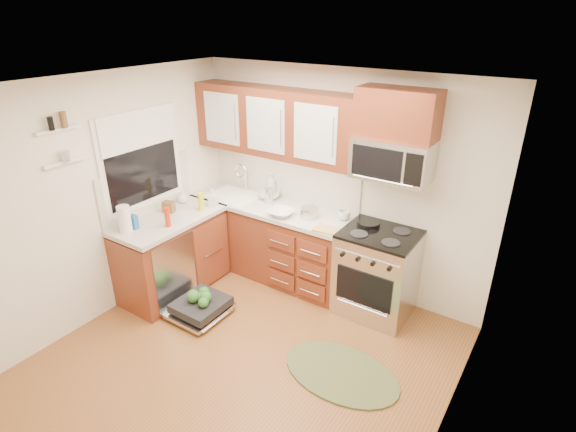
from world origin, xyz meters
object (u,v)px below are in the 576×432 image
Objects in this scene: microwave at (392,159)px; paper_towel_roll at (125,219)px; range at (377,273)px; bowl_a at (281,213)px; upper_cabinets at (275,122)px; rug at (341,373)px; cup at (344,215)px; skillet at (368,224)px; sink at (234,205)px; bowl_b at (269,195)px; dishwasher at (199,307)px; cutting_board at (327,230)px; stock_pot at (309,212)px.

paper_towel_roll is at bearing -146.00° from microwave.
range is at bearing -90.00° from microwave.
microwave is at bearing 14.76° from bowl_a.
upper_cabinets is 2.70× the size of microwave.
upper_cabinets is at bearing 174.11° from range.
microwave reaches higher than rug.
upper_cabinets is 7.23× the size of bowl_a.
rug is 1.81m from bowl_a.
upper_cabinets reaches higher than cup.
skillet is 2.52m from paper_towel_roll.
bowl_a is (1.11, 1.21, -0.11)m from paper_towel_roll.
sink is 2.26× the size of bowl_b.
sink is 1.43m from paper_towel_roll.
sink is 2.19× the size of bowl_a.
skillet is 1.35m from bowl_b.
range reaches higher than dishwasher.
microwave is 1.37m from bowl_a.
upper_cabinets is at bearing 61.72° from paper_towel_roll.
paper_towel_roll is 1.65m from bowl_a.
paper_towel_roll is (-0.82, -1.53, -0.81)m from upper_cabinets.
range is 1.53× the size of sink.
sink is 0.57× the size of rug.
range is at bearing 98.19° from rug.
microwave reaches higher than bowl_a.
range is 1.61m from bowl_b.
skillet is 0.44m from cutting_board.
cutting_board is 0.61m from bowl_a.
microwave is 2.70× the size of cutting_board.
cup is at bearing 25.12° from bowl_a.
sink is at bearing 109.20° from dishwasher.
cutting_board is 1.02× the size of bowl_b.
rug is 1.41m from cutting_board.
skillet is 0.87× the size of bowl_b.
dishwasher reaches higher than rug.
dishwasher is 2.03m from skillet.
range is 1.36× the size of dishwasher.
sink is at bearing 178.70° from stock_pot.
sink is 0.47m from bowl_b.
paper_towel_roll reaches higher than bowl_b.
stock_pot is 0.38m from cup.
rug is at bearing -74.00° from skillet.
microwave reaches higher than dishwasher.
range is 1.95m from dishwasher.
sink is 0.89× the size of dishwasher.
upper_cabinets is 1.08m from stock_pot.
paper_towel_roll reaches higher than cup.
range is 3.98× the size of skillet.
upper_cabinets is 1.42m from microwave.
cup is at bearing -1.33° from upper_cabinets.
sink is at bearing 77.81° from paper_towel_roll.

